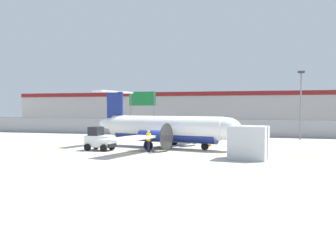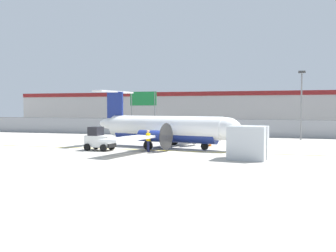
% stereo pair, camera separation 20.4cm
% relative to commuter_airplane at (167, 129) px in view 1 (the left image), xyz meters
% --- Properties ---
extents(ground_plane, '(140.00, 140.00, 0.01)m').
position_rel_commuter_airplane_xyz_m(ground_plane, '(1.09, -2.10, -1.60)').
color(ground_plane, '#ADA89E').
extents(perimeter_fence, '(98.00, 0.10, 2.10)m').
position_rel_commuter_airplane_xyz_m(perimeter_fence, '(1.09, 13.90, -0.49)').
color(perimeter_fence, gray).
rests_on(perimeter_fence, ground).
extents(parking_lot_strip, '(98.00, 17.00, 0.12)m').
position_rel_commuter_airplane_xyz_m(parking_lot_strip, '(1.09, 25.40, -1.54)').
color(parking_lot_strip, '#38383A').
rests_on(parking_lot_strip, ground).
extents(background_building, '(91.00, 8.10, 6.50)m').
position_rel_commuter_airplane_xyz_m(background_building, '(1.09, 43.89, 1.66)').
color(background_building, '#BCB7B2').
rests_on(background_building, ground).
extents(commuter_airplane, '(13.66, 15.95, 4.92)m').
position_rel_commuter_airplane_xyz_m(commuter_airplane, '(0.00, 0.00, 0.00)').
color(commuter_airplane, white).
rests_on(commuter_airplane, ground).
extents(baggage_tug, '(2.45, 1.63, 1.88)m').
position_rel_commuter_airplane_xyz_m(baggage_tug, '(-4.72, -3.33, -0.75)').
color(baggage_tug, silver).
rests_on(baggage_tug, ground).
extents(ground_crew_worker, '(0.47, 0.50, 1.70)m').
position_rel_commuter_airplane_xyz_m(ground_crew_worker, '(-0.57, -3.29, -0.65)').
color(ground_crew_worker, '#191E4C').
rests_on(ground_crew_worker, ground).
extents(cargo_container, '(2.66, 2.32, 2.20)m').
position_rel_commuter_airplane_xyz_m(cargo_container, '(7.08, -5.39, -0.50)').
color(cargo_container, '#B7BCC1').
rests_on(cargo_container, ground).
extents(traffic_cone_near_left, '(0.36, 0.36, 0.64)m').
position_rel_commuter_airplane_xyz_m(traffic_cone_near_left, '(-2.29, 1.53, -1.29)').
color(traffic_cone_near_left, orange).
rests_on(traffic_cone_near_left, ground).
extents(traffic_cone_near_right, '(0.36, 0.36, 0.64)m').
position_rel_commuter_airplane_xyz_m(traffic_cone_near_right, '(3.27, 2.29, -1.29)').
color(traffic_cone_near_right, orange).
rests_on(traffic_cone_near_right, ground).
extents(parked_car_0, '(4.36, 2.36, 1.58)m').
position_rel_commuter_airplane_xyz_m(parked_car_0, '(-12.35, 27.74, -0.71)').
color(parked_car_0, black).
rests_on(parked_car_0, parking_lot_strip).
extents(parked_car_1, '(4.20, 2.00, 1.58)m').
position_rel_commuter_airplane_xyz_m(parked_car_1, '(-1.93, 25.53, -0.71)').
color(parked_car_1, black).
rests_on(parked_car_1, parking_lot_strip).
extents(parked_car_2, '(4.24, 2.08, 1.58)m').
position_rel_commuter_airplane_xyz_m(parked_car_2, '(4.57, 24.84, -0.71)').
color(parked_car_2, navy).
rests_on(parked_car_2, parking_lot_strip).
extents(parked_car_3, '(4.35, 2.34, 1.58)m').
position_rel_commuter_airplane_xyz_m(parked_car_3, '(13.16, 23.31, -0.71)').
color(parked_car_3, black).
rests_on(parked_car_3, parking_lot_strip).
extents(apron_light_pole, '(0.70, 0.30, 7.27)m').
position_rel_commuter_airplane_xyz_m(apron_light_pole, '(11.42, 11.31, 2.70)').
color(apron_light_pole, slate).
rests_on(apron_light_pole, ground).
extents(highway_sign, '(3.60, 0.14, 5.50)m').
position_rel_commuter_airplane_xyz_m(highway_sign, '(-7.72, 15.52, 2.54)').
color(highway_sign, slate).
rests_on(highway_sign, ground).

